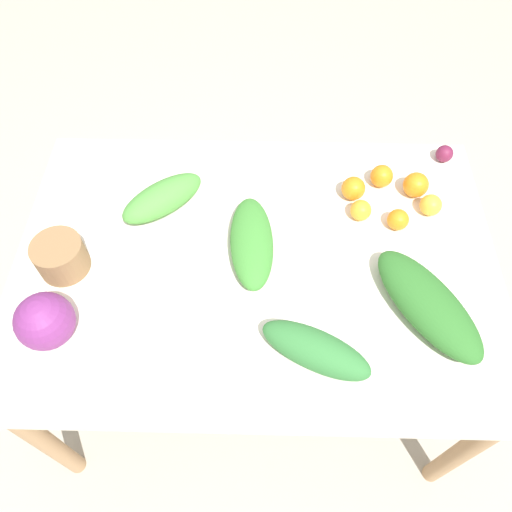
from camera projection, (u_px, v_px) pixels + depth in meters
name	position (u px, v px, depth m)	size (l,w,h in m)	color
ground_plane	(256.00, 358.00, 2.16)	(8.00, 8.00, 0.00)	#B2A899
dining_table	(256.00, 275.00, 1.59)	(1.47, 1.02, 0.78)	silver
cabbage_purple	(45.00, 321.00, 1.31)	(0.16, 0.16, 0.16)	#7A2D75
paper_bag	(61.00, 257.00, 1.46)	(0.15, 0.15, 0.11)	olive
greens_bunch_scallion	(252.00, 242.00, 1.50)	(0.34, 0.13, 0.08)	#3D8433
greens_bunch_kale	(163.00, 198.00, 1.59)	(0.29, 0.11, 0.09)	#4C933D
greens_bunch_dandelion	(428.00, 304.00, 1.37)	(0.40, 0.15, 0.09)	#2D6B28
greens_bunch_chard	(316.00, 350.00, 1.30)	(0.30, 0.11, 0.09)	#337538
beet_root	(444.00, 154.00, 1.72)	(0.06, 0.06, 0.06)	maroon
orange_0	(431.00, 205.00, 1.59)	(0.07, 0.07, 0.07)	#F9A833
orange_1	(382.00, 176.00, 1.65)	(0.07, 0.07, 0.07)	orange
orange_2	(361.00, 210.00, 1.58)	(0.07, 0.07, 0.07)	orange
orange_3	(353.00, 188.00, 1.62)	(0.08, 0.08, 0.08)	orange
orange_4	(416.00, 185.00, 1.63)	(0.08, 0.08, 0.08)	orange
orange_5	(398.00, 220.00, 1.56)	(0.07, 0.07, 0.07)	orange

